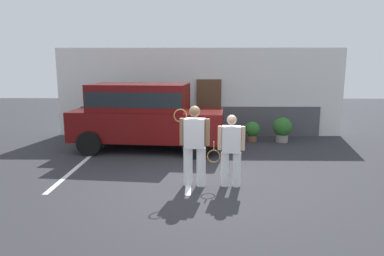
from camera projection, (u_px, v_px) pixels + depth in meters
The scene contains 9 objects.
ground_plane at pixel (201, 184), 7.68m from camera, with size 40.00×40.00×0.00m, color #2D2D33.
parking_stripe_0 at pixel (81, 164), 9.21m from camera, with size 0.12×4.40×0.01m, color silver.
parking_stripe_1 at pixel (190, 165), 9.16m from camera, with size 0.12×4.40×0.01m, color silver.
house_frontage at pixel (200, 95), 12.81m from camera, with size 10.52×0.40×3.22m.
parked_suv at pixel (145, 113), 10.68m from camera, with size 4.76×2.51×2.05m.
tennis_player_man at pixel (194, 145), 7.44m from camera, with size 0.78×0.33×1.76m.
tennis_player_woman at pixel (231, 150), 7.42m from camera, with size 0.85×0.27×1.58m.
potted_plant_by_porch at pixel (252, 130), 11.90m from camera, with size 0.53×0.53×0.70m.
potted_plant_secondary at pixel (282, 128), 11.82m from camera, with size 0.64×0.64×0.85m.
Camera 1 is at (-0.08, -7.34, 2.62)m, focal length 32.25 mm.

